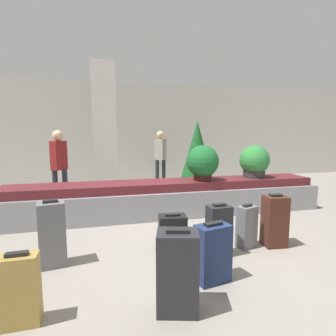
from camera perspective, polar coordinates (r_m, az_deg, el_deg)
The scene contains 17 objects.
ground_plane at distance 3.78m, azimuth 5.74°, elevation -16.46°, with size 18.00×18.00×0.00m, color gray.
back_wall at distance 8.84m, azimuth -6.28°, elevation 7.67°, with size 18.00×0.06×3.20m.
carousel at distance 5.06m, azimuth 0.00°, elevation -6.61°, with size 6.11×0.84×0.65m.
pillar at distance 6.53m, azimuth -13.63°, elevation 7.71°, with size 0.55×0.55×3.20m.
suitcase_0 at distance 2.57m, azimuth -29.62°, elevation -22.16°, with size 0.30×0.17×0.61m.
suitcase_1 at distance 2.41m, azimuth 2.08°, elevation -21.59°, with size 0.41×0.35×0.74m.
suitcase_3 at distance 3.60m, azimuth 1.00°, elevation -13.74°, with size 0.39×0.29×0.49m.
suitcase_4 at distance 3.78m, azimuth 16.73°, elevation -12.13°, with size 0.29×0.24×0.60m.
suitcase_5 at distance 3.40m, azimuth -23.91°, elevation -12.97°, with size 0.33×0.30×0.78m.
suitcase_6 at distance 2.88m, azimuth 9.69°, elevation -17.76°, with size 0.39×0.28×0.63m.
suitcase_7 at distance 3.93m, azimuth 22.18°, elevation -10.61°, with size 0.31×0.27×0.73m.
suitcase_8 at distance 3.43m, azimuth 10.99°, elevation -13.25°, with size 0.30×0.22×0.67m.
potted_plant_0 at distance 5.06m, azimuth 7.57°, elevation 1.18°, with size 0.62×0.62×0.68m.
potted_plant_1 at distance 5.66m, azimuth 18.28°, elevation 1.28°, with size 0.60×0.60×0.66m.
traveler_0 at distance 6.08m, azimuth -22.64°, elevation 1.39°, with size 0.33×0.36×1.62m.
traveler_1 at distance 7.79m, azimuth -1.66°, elevation 3.17°, with size 0.33×0.36×1.64m.
decorated_tree at distance 6.85m, azimuth 6.35°, elevation 3.03°, with size 0.96×0.96×1.88m.
Camera 1 is at (-1.18, -3.26, 1.51)m, focal length 28.00 mm.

